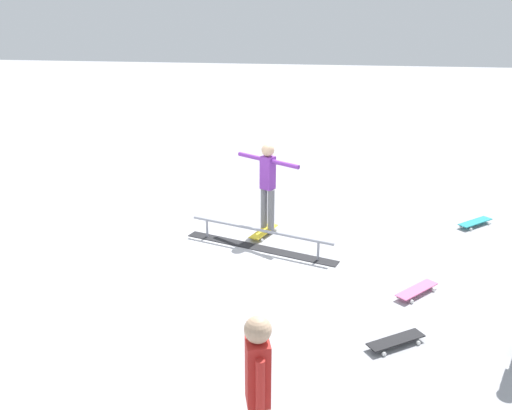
# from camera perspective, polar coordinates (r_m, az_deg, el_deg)

# --- Properties ---
(ground_plane) EXTENTS (60.00, 60.00, 0.00)m
(ground_plane) POSITION_cam_1_polar(r_m,az_deg,el_deg) (9.54, -3.01, -5.38)
(ground_plane) COLOR #9E9EA3
(grind_rail) EXTENTS (2.80, 1.15, 0.37)m
(grind_rail) POSITION_cam_1_polar(r_m,az_deg,el_deg) (9.80, 0.41, -3.60)
(grind_rail) COLOR black
(grind_rail) RESTS_ON ground_plane
(skater_main) EXTENTS (1.21, 0.80, 1.71)m
(skater_main) POSITION_cam_1_polar(r_m,az_deg,el_deg) (10.19, 1.20, 2.38)
(skater_main) COLOR slate
(skater_main) RESTS_ON ground_plane
(skateboard_main) EXTENTS (0.47, 0.82, 0.09)m
(skateboard_main) POSITION_cam_1_polar(r_m,az_deg,el_deg) (10.37, 0.79, -2.73)
(skateboard_main) COLOR yellow
(skateboard_main) RESTS_ON ground_plane
(bystander_red_shirt) EXTENTS (0.25, 0.39, 1.71)m
(bystander_red_shirt) POSITION_cam_1_polar(r_m,az_deg,el_deg) (5.04, 0.18, -18.59)
(bystander_red_shirt) COLOR slate
(bystander_red_shirt) RESTS_ON ground_plane
(loose_skateboard_teal) EXTENTS (0.73, 0.68, 0.09)m
(loose_skateboard_teal) POSITION_cam_1_polar(r_m,az_deg,el_deg) (11.60, 21.51, -1.64)
(loose_skateboard_teal) COLOR teal
(loose_skateboard_teal) RESTS_ON ground_plane
(loose_skateboard_pink) EXTENTS (0.69, 0.73, 0.09)m
(loose_skateboard_pink) POSITION_cam_1_polar(r_m,az_deg,el_deg) (8.71, 16.12, -8.33)
(loose_skateboard_pink) COLOR #E05993
(loose_skateboard_pink) RESTS_ON ground_plane
(loose_skateboard_black) EXTENTS (0.77, 0.62, 0.09)m
(loose_skateboard_black) POSITION_cam_1_polar(r_m,az_deg,el_deg) (7.47, 14.11, -13.28)
(loose_skateboard_black) COLOR black
(loose_skateboard_black) RESTS_ON ground_plane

